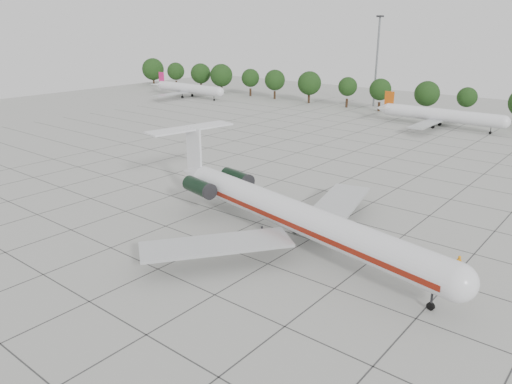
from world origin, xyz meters
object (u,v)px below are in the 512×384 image
main_airliner (284,211)px  ground_crew (459,264)px  bg_airliner_c (441,115)px  floodlight_mast (377,56)px  bg_airliner_a (189,89)px

main_airliner → ground_crew: bearing=26.5°
ground_crew → bg_airliner_c: 75.60m
ground_crew → floodlight_mast: bearing=-63.7°
main_airliner → bg_airliner_c: bearing=108.0°
floodlight_mast → bg_airliner_c: bearing=-35.3°
ground_crew → bg_airliner_a: 128.01m
main_airliner → floodlight_mast: size_ratio=1.72×
ground_crew → floodlight_mast: floodlight_mast is taller
bg_airliner_c → floodlight_mast: 34.45m
ground_crew → bg_airliner_c: size_ratio=0.06×
ground_crew → floodlight_mast: 105.10m
main_airliner → bg_airliner_c: 76.03m
main_airliner → floodlight_mast: 101.36m
ground_crew → bg_airliner_a: bg_airliner_a is taller
bg_airliner_c → floodlight_mast: floodlight_mast is taller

